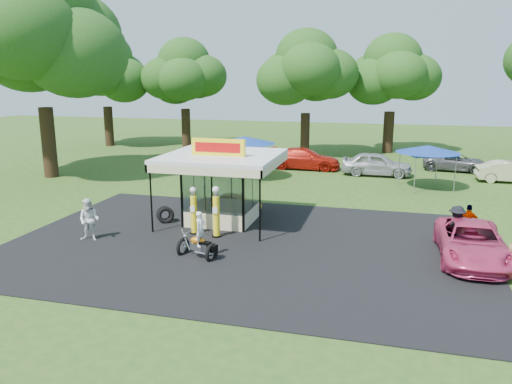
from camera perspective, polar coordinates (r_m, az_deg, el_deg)
ground at (r=19.74m, az=-2.91°, el=-7.81°), size 120.00×120.00×0.00m
asphalt_apron at (r=21.53m, az=-1.29°, el=-5.92°), size 20.00×14.00×0.04m
gas_station_kiosk at (r=24.39m, az=-3.87°, el=0.64°), size 5.40×5.40×4.18m
gas_pump_left at (r=22.73m, az=-7.12°, el=-2.22°), size 0.42×0.42×2.23m
gas_pump_right at (r=22.16m, az=-4.56°, el=-2.42°), size 0.44×0.44×2.34m
motorcycle at (r=19.82m, az=-6.49°, el=-5.41°), size 1.75×1.15×1.99m
spare_tires at (r=24.84m, az=-10.34°, el=-2.58°), size 1.05×0.92×0.84m
kiosk_car at (r=26.73m, az=-2.32°, el=-1.10°), size 2.82×1.13×0.96m
pink_sedan at (r=21.20m, az=23.44°, el=-5.31°), size 2.46×5.32×1.48m
spectator_west at (r=22.91m, az=-18.53°, el=-3.03°), size 0.99×0.81×1.88m
spectator_east_a at (r=22.29m, az=21.91°, el=-3.78°), size 1.39×1.23×1.86m
spectator_east_b at (r=23.68m, az=23.11°, el=-3.24°), size 1.00×0.53×1.61m
bg_car_b at (r=38.77m, az=5.57°, el=3.81°), size 5.51×2.24×1.60m
bg_car_c at (r=37.04m, az=13.62°, el=3.13°), size 5.00×2.11×1.69m
bg_car_d at (r=40.75m, az=21.90°, el=3.18°), size 5.09×2.94×1.33m
bg_car_e at (r=37.83m, az=27.04°, el=2.06°), size 4.39×1.65×1.43m
tent_west at (r=34.69m, az=-1.29°, el=5.92°), size 4.25×4.25×2.97m
tent_east at (r=33.39m, az=19.05°, el=4.62°), size 3.97×3.97×2.78m
oak_far_a at (r=53.47m, az=-16.83°, el=12.65°), size 9.40×9.40×11.14m
oak_far_b at (r=51.35m, az=-8.17°, el=12.64°), size 8.81×8.81×10.50m
oak_far_c at (r=44.72m, az=5.76°, el=12.84°), size 9.17×9.17×10.81m
oak_far_d at (r=48.14m, az=15.23°, el=12.34°), size 8.89×8.89×10.58m
oak_near at (r=38.02m, az=-23.52°, el=15.19°), size 12.61×12.61×14.52m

